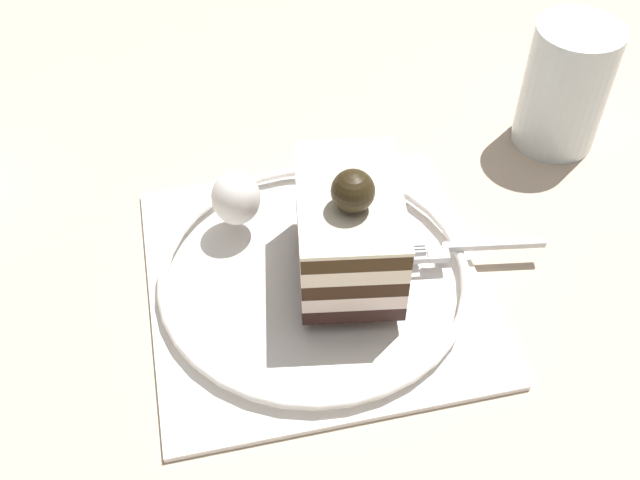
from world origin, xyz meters
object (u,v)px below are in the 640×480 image
fork (464,250)px  dessert_plate (320,276)px  whipped_cream_dollop (236,198)px  drink_glass_far (564,94)px  cake_slice (349,227)px

fork → dessert_plate: bearing=173.9°
whipped_cream_dollop → drink_glass_far: size_ratio=0.40×
dessert_plate → cake_slice: (0.02, 0.00, 0.05)m
dessert_plate → cake_slice: 0.05m
cake_slice → whipped_cream_dollop: 0.10m
cake_slice → drink_glass_far: bearing=26.7°
dessert_plate → whipped_cream_dollop: whipped_cream_dollop is taller
dessert_plate → drink_glass_far: size_ratio=2.22×
fork → whipped_cream_dollop: bearing=154.1°
cake_slice → fork: bearing=-7.7°
whipped_cream_dollop → drink_glass_far: (0.29, 0.05, 0.01)m
dessert_plate → whipped_cream_dollop: bearing=127.2°
drink_glass_far → dessert_plate: bearing=-155.3°
fork → cake_slice: bearing=172.3°
dessert_plate → whipped_cream_dollop: size_ratio=5.60×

